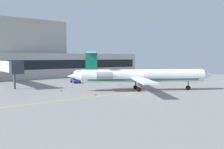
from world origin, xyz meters
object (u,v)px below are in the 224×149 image
baggage_tug (140,78)px  pushback_tractor (75,79)px  regional_jet (141,76)px  fuel_tank (84,74)px

baggage_tug → pushback_tractor: baggage_tug is taller
baggage_tug → pushback_tractor: 17.32m
regional_jet → baggage_tug: (11.67, 12.26, -1.95)m
regional_jet → fuel_tank: (5.16, 30.97, -1.42)m
baggage_tug → pushback_tractor: (-15.02, 8.64, -0.10)m
regional_jet → fuel_tank: bearing=80.5°
regional_jet → baggage_tug: 17.04m
fuel_tank → baggage_tug: bearing=-70.8°
regional_jet → baggage_tug: regional_jet is taller
baggage_tug → fuel_tank: (-6.51, 18.71, 0.53)m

